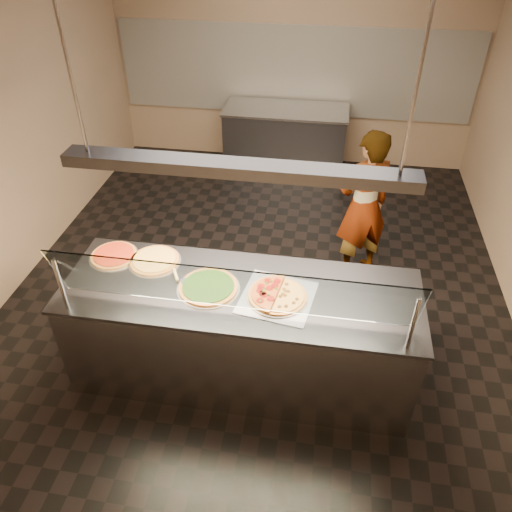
% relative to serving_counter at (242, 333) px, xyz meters
% --- Properties ---
extents(ground, '(5.00, 6.00, 0.02)m').
position_rel_serving_counter_xyz_m(ground, '(-0.03, 1.22, -0.48)').
color(ground, black).
rests_on(ground, ground).
extents(wall_back, '(5.00, 0.02, 3.00)m').
position_rel_serving_counter_xyz_m(wall_back, '(-0.03, 4.23, 1.03)').
color(wall_back, '#997B62').
rests_on(wall_back, ground).
extents(wall_front, '(5.00, 0.02, 3.00)m').
position_rel_serving_counter_xyz_m(wall_front, '(-0.03, -1.79, 1.03)').
color(wall_front, '#997B62').
rests_on(wall_front, ground).
extents(tile_band, '(4.90, 0.02, 1.20)m').
position_rel_serving_counter_xyz_m(tile_band, '(-0.03, 4.20, 0.83)').
color(tile_band, silver).
rests_on(tile_band, wall_back).
extents(serving_counter, '(2.74, 0.94, 0.93)m').
position_rel_serving_counter_xyz_m(serving_counter, '(0.00, 0.00, 0.00)').
color(serving_counter, '#B7B7BC').
rests_on(serving_counter, ground).
extents(sneeze_guard, '(2.50, 0.18, 0.54)m').
position_rel_serving_counter_xyz_m(sneeze_guard, '(0.00, -0.34, 0.76)').
color(sneeze_guard, '#B7B7BC').
rests_on(sneeze_guard, serving_counter).
extents(perforated_tray, '(0.59, 0.59, 0.01)m').
position_rel_serving_counter_xyz_m(perforated_tray, '(0.29, -0.04, 0.47)').
color(perforated_tray, silver).
rests_on(perforated_tray, serving_counter).
extents(half_pizza_pepperoni, '(0.28, 0.46, 0.05)m').
position_rel_serving_counter_xyz_m(half_pizza_pepperoni, '(0.18, -0.04, 0.50)').
color(half_pizza_pepperoni, '#955924').
rests_on(half_pizza_pepperoni, perforated_tray).
extents(half_pizza_sausage, '(0.28, 0.46, 0.04)m').
position_rel_serving_counter_xyz_m(half_pizza_sausage, '(0.39, -0.04, 0.49)').
color(half_pizza_sausage, '#955924').
rests_on(half_pizza_sausage, perforated_tray).
extents(pizza_spinach, '(0.48, 0.48, 0.03)m').
position_rel_serving_counter_xyz_m(pizza_spinach, '(-0.24, -0.02, 0.48)').
color(pizza_spinach, silver).
rests_on(pizza_spinach, serving_counter).
extents(pizza_cheese, '(0.42, 0.42, 0.03)m').
position_rel_serving_counter_xyz_m(pizza_cheese, '(-0.75, 0.23, 0.48)').
color(pizza_cheese, silver).
rests_on(pizza_cheese, serving_counter).
extents(pizza_tomato, '(0.40, 0.40, 0.03)m').
position_rel_serving_counter_xyz_m(pizza_tomato, '(-1.10, 0.24, 0.48)').
color(pizza_tomato, silver).
rests_on(pizza_tomato, serving_counter).
extents(pizza_spatula, '(0.26, 0.20, 0.02)m').
position_rel_serving_counter_xyz_m(pizza_spatula, '(-0.47, 0.04, 0.49)').
color(pizza_spatula, '#B7B7BC').
rests_on(pizza_spatula, pizza_spinach).
extents(prep_table, '(1.69, 0.74, 0.93)m').
position_rel_serving_counter_xyz_m(prep_table, '(-0.07, 3.77, 0.00)').
color(prep_table, '#414147').
rests_on(prep_table, ground).
extents(worker, '(0.70, 0.63, 1.61)m').
position_rel_serving_counter_xyz_m(worker, '(0.95, 1.58, 0.34)').
color(worker, '#413E4C').
rests_on(worker, ground).
extents(heat_lamp_housing, '(2.30, 0.18, 0.08)m').
position_rel_serving_counter_xyz_m(heat_lamp_housing, '(0.00, 0.00, 1.48)').
color(heat_lamp_housing, '#414147').
rests_on(heat_lamp_housing, ceiling).
extents(lamp_rod_left, '(0.02, 0.02, 1.01)m').
position_rel_serving_counter_xyz_m(lamp_rod_left, '(-1.00, 0.00, 2.03)').
color(lamp_rod_left, '#B7B7BC').
rests_on(lamp_rod_left, ceiling).
extents(lamp_rod_right, '(0.02, 0.02, 1.01)m').
position_rel_serving_counter_xyz_m(lamp_rod_right, '(1.00, 0.00, 2.03)').
color(lamp_rod_right, '#B7B7BC').
rests_on(lamp_rod_right, ceiling).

